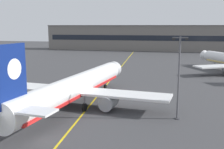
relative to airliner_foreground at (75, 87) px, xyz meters
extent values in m
plane|color=#3D3D3F|center=(1.15, -14.63, -3.37)|extent=(400.00, 400.00, 0.00)
cube|color=yellow|center=(1.15, 15.37, -3.37)|extent=(13.68, 179.52, 0.01)
cylinder|color=white|center=(0.02, 0.15, 0.13)|extent=(7.70, 36.20, 3.80)
cone|color=white|center=(2.12, 19.33, 0.13)|extent=(3.87, 2.98, 3.61)
cube|color=red|center=(0.02, 0.15, -0.91)|extent=(7.31, 33.33, 0.44)
cube|color=black|center=(1.91, 17.44, 0.80)|extent=(2.95, 1.40, 0.60)
cube|color=white|center=(0.08, 0.74, -0.72)|extent=(32.33, 8.26, 0.36)
cylinder|color=gray|center=(-6.19, 0.42, -1.94)|extent=(2.68, 3.83, 2.30)
cylinder|color=black|center=(-5.99, 2.26, -1.94)|extent=(1.96, 0.39, 1.95)
cylinder|color=gray|center=(6.14, -0.93, -1.94)|extent=(2.68, 3.83, 2.30)
cylinder|color=black|center=(6.34, 0.91, -1.94)|extent=(1.96, 0.39, 1.95)
cube|color=navy|center=(-1.71, -15.56, 4.68)|extent=(0.92, 4.81, 7.20)
cylinder|color=white|center=(-1.67, -15.26, 5.40)|extent=(0.70, 2.43, 2.40)
cube|color=white|center=(-1.77, -16.16, 0.99)|extent=(11.24, 3.98, 0.24)
cylinder|color=#4C4C51|center=(1.60, 14.56, -1.89)|extent=(0.24, 0.24, 1.60)
cylinder|color=black|center=(1.60, 14.56, -2.92)|extent=(0.50, 0.94, 0.90)
cylinder|color=#4C4C51|center=(-2.79, -1.56, -1.59)|extent=(0.24, 0.24, 1.60)
cylinder|color=black|center=(-2.79, -1.56, -2.72)|extent=(0.54, 1.34, 1.30)
cylinder|color=#4C4C51|center=(2.38, -2.13, -1.59)|extent=(0.24, 0.24, 1.60)
cylinder|color=black|center=(2.38, -2.13, -2.72)|extent=(0.54, 1.34, 1.30)
cone|color=white|center=(26.98, 57.99, 0.04)|extent=(4.31, 3.93, 3.52)
cube|color=black|center=(27.89, 56.37, 0.69)|extent=(2.95, 2.30, 0.59)
cylinder|color=#4C4C51|center=(29.27, 53.91, -1.93)|extent=(0.23, 0.23, 1.56)
cylinder|color=black|center=(29.27, 53.91, -2.93)|extent=(0.77, 0.96, 0.88)
cylinder|color=#515156|center=(16.95, -2.65, 2.70)|extent=(0.28, 0.28, 12.13)
cylinder|color=#333338|center=(16.95, -2.65, -3.32)|extent=(0.90, 0.90, 0.10)
cube|color=#515156|center=(16.95, -2.65, 8.61)|extent=(2.20, 0.16, 0.16)
cube|color=black|center=(16.05, -2.65, 8.41)|extent=(0.44, 0.36, 0.28)
cube|color=black|center=(17.85, -2.65, 8.41)|extent=(0.44, 0.36, 0.28)
cone|color=orange|center=(1.18, 15.12, -3.09)|extent=(0.36, 0.36, 0.55)
cylinder|color=white|center=(1.18, 15.12, -3.07)|extent=(0.23, 0.23, 0.07)
cube|color=orange|center=(1.18, 15.12, -3.35)|extent=(0.44, 0.44, 0.03)
cube|color=slate|center=(7.34, 113.41, 3.44)|extent=(126.73, 12.00, 13.61)
cube|color=black|center=(7.34, 107.36, 3.84)|extent=(121.66, 0.12, 2.80)
cube|color=#4E4A47|center=(7.34, 113.41, 10.44)|extent=(127.13, 12.40, 0.40)
camera|label=1|loc=(16.33, -43.34, 10.24)|focal=44.63mm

